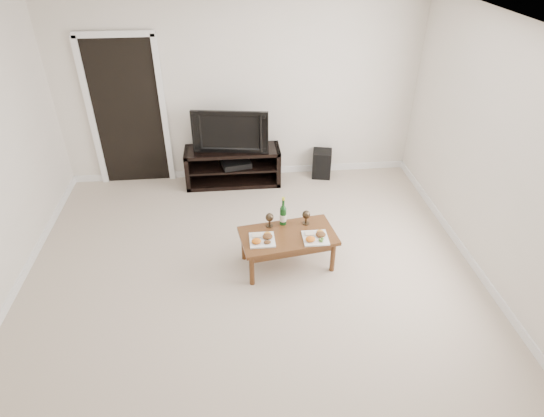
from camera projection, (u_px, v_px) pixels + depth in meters
The scene contains 14 objects.
floor at pixel (255, 303), 4.67m from camera, with size 5.50×5.50×0.00m, color #B9A895.
back_wall at pixel (240, 91), 6.26m from camera, with size 5.00×0.04×2.60m, color silver.
ceiling at pixel (247, 38), 3.23m from camera, with size 5.00×5.50×0.04m, color white.
doorway at pixel (128, 115), 6.26m from camera, with size 0.90×0.02×2.05m, color black.
media_console at pixel (233, 166), 6.58m from camera, with size 1.35×0.45×0.55m, color black.
television at pixel (231, 129), 6.26m from camera, with size 1.05×0.14×0.60m, color black.
av_receiver at pixel (236, 163), 6.55m from camera, with size 0.40×0.30×0.08m, color black.
subwoofer at pixel (322, 164), 6.80m from camera, with size 0.27×0.27×0.41m, color black.
coffee_table at pixel (288, 250), 5.07m from camera, with size 1.03×0.56×0.42m, color #523516.
plate_left at pixel (262, 238), 4.84m from camera, with size 0.27×0.27×0.07m, color white.
plate_right at pixel (315, 236), 4.87m from camera, with size 0.27×0.27×0.07m, color white.
wine_bottle at pixel (283, 211), 5.03m from camera, with size 0.07×0.07×0.35m, color #103C14.
goblet_left at pixel (270, 220), 5.04m from camera, with size 0.09×0.09×0.17m, color #372C1E, non-canonical shape.
goblet_right at pixel (306, 217), 5.08m from camera, with size 0.09×0.09×0.17m, color #372C1E, non-canonical shape.
Camera 1 is at (-0.14, -3.37, 3.38)m, focal length 30.00 mm.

